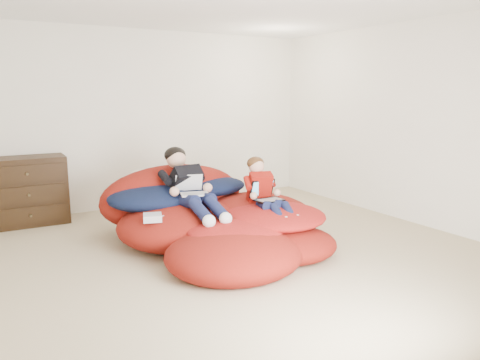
{
  "coord_description": "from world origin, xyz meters",
  "views": [
    {
      "loc": [
        -2.33,
        -4.0,
        1.65
      ],
      "look_at": [
        0.2,
        0.28,
        0.7
      ],
      "focal_mm": 35.0,
      "sensor_mm": 36.0,
      "label": 1
    }
  ],
  "objects_px": {
    "dresser": "(26,191)",
    "beanbag_pile": "(216,220)",
    "laptop_white": "(192,189)",
    "older_boy": "(188,183)",
    "laptop_black": "(266,195)",
    "younger_boy": "(265,189)"
  },
  "relations": [
    {
      "from": "dresser",
      "to": "beanbag_pile",
      "type": "distance_m",
      "value": 2.51
    },
    {
      "from": "beanbag_pile",
      "to": "laptop_white",
      "type": "xyz_separation_m",
      "value": [
        -0.25,
        0.06,
        0.36
      ]
    },
    {
      "from": "beanbag_pile",
      "to": "older_boy",
      "type": "relative_size",
      "value": 2.05
    },
    {
      "from": "dresser",
      "to": "beanbag_pile",
      "type": "relative_size",
      "value": 0.39
    },
    {
      "from": "older_boy",
      "to": "laptop_black",
      "type": "relative_size",
      "value": 4.08
    },
    {
      "from": "beanbag_pile",
      "to": "younger_boy",
      "type": "xyz_separation_m",
      "value": [
        0.46,
        -0.27,
        0.34
      ]
    },
    {
      "from": "beanbag_pile",
      "to": "older_boy",
      "type": "xyz_separation_m",
      "value": [
        -0.25,
        0.17,
        0.4
      ]
    },
    {
      "from": "beanbag_pile",
      "to": "laptop_white",
      "type": "height_order",
      "value": "beanbag_pile"
    },
    {
      "from": "beanbag_pile",
      "to": "laptop_white",
      "type": "relative_size",
      "value": 6.63
    },
    {
      "from": "older_boy",
      "to": "younger_boy",
      "type": "distance_m",
      "value": 0.84
    },
    {
      "from": "beanbag_pile",
      "to": "laptop_black",
      "type": "height_order",
      "value": "beanbag_pile"
    },
    {
      "from": "dresser",
      "to": "laptop_white",
      "type": "relative_size",
      "value": 2.57
    },
    {
      "from": "beanbag_pile",
      "to": "laptop_black",
      "type": "relative_size",
      "value": 8.36
    },
    {
      "from": "dresser",
      "to": "younger_boy",
      "type": "distance_m",
      "value": 3.03
    },
    {
      "from": "dresser",
      "to": "laptop_black",
      "type": "height_order",
      "value": "dresser"
    },
    {
      "from": "older_boy",
      "to": "beanbag_pile",
      "type": "bearing_deg",
      "value": -34.66
    },
    {
      "from": "laptop_black",
      "to": "beanbag_pile",
      "type": "bearing_deg",
      "value": 148.06
    },
    {
      "from": "beanbag_pile",
      "to": "older_boy",
      "type": "height_order",
      "value": "older_boy"
    },
    {
      "from": "beanbag_pile",
      "to": "younger_boy",
      "type": "relative_size",
      "value": 2.99
    },
    {
      "from": "dresser",
      "to": "laptop_white",
      "type": "xyz_separation_m",
      "value": [
        1.44,
        -1.79,
        0.2
      ]
    },
    {
      "from": "laptop_white",
      "to": "dresser",
      "type": "bearing_deg",
      "value": 128.91
    },
    {
      "from": "younger_boy",
      "to": "laptop_black",
      "type": "height_order",
      "value": "younger_boy"
    }
  ]
}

